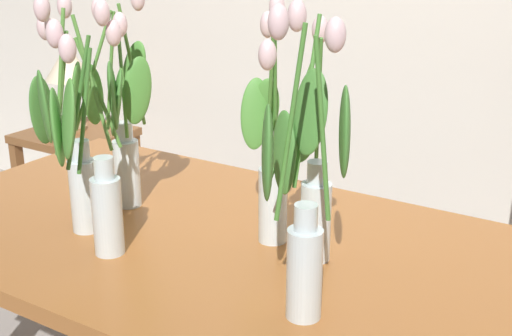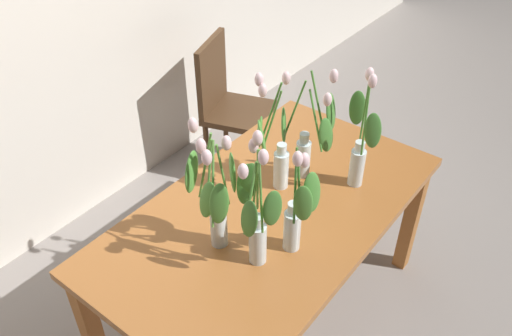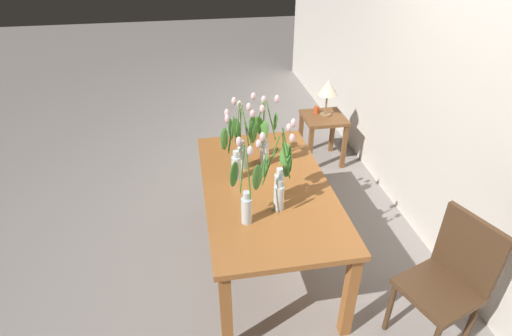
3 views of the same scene
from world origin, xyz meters
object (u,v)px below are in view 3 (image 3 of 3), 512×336
Objects in this scene: dining_chair at (450,277)px; tulip_vase_5 at (276,183)px; tulip_vase_4 at (282,173)px; dining_table at (266,196)px; tulip_vase_2 at (243,141)px; tulip_vase_3 at (246,197)px; pillar_candle at (316,110)px; table_lamp at (328,88)px; side_table at (323,126)px; tulip_vase_1 at (264,137)px; tulip_vase_0 at (233,157)px.

tulip_vase_5 is at bearing -120.75° from dining_chair.
dining_table is at bearing -149.83° from tulip_vase_4.
tulip_vase_3 is (0.64, -0.07, -0.03)m from tulip_vase_2.
tulip_vase_2 is 7.57× the size of pillar_candle.
dining_table is 0.31m from tulip_vase_4.
tulip_vase_4 is 1.81m from table_lamp.
tulip_vase_5 is (0.14, -0.07, 0.03)m from tulip_vase_4.
tulip_vase_2 is at bearing 173.35° from tulip_vase_3.
table_lamp reaches higher than side_table.
tulip_vase_4 is 7.51× the size of pillar_candle.
side_table is at bearing 33.05° from pillar_candle.
tulip_vase_2 is at bearing -38.00° from pillar_candle.
tulip_vase_1 is 0.96× the size of tulip_vase_3.
tulip_vase_3 reaches higher than tulip_vase_1.
tulip_vase_1 reaches higher than dining_chair.
dining_table is at bearing -6.54° from tulip_vase_1.
tulip_vase_4 is 0.61× the size of dining_chair.
tulip_vase_4 is 0.97× the size of tulip_vase_5.
table_lamp is (-1.46, 0.94, 0.21)m from dining_table.
tulip_vase_1 is at bearing 160.54° from tulip_vase_3.
tulip_vase_1 is 0.44m from tulip_vase_4.
tulip_vase_5 reaches higher than table_lamp.
tulip_vase_4 is at bearing 5.42° from tulip_vase_1.
tulip_vase_4 is (0.27, 0.30, -0.00)m from tulip_vase_0.
tulip_vase_3 is at bearing -19.46° from tulip_vase_1.
tulip_vase_1 is at bearing 122.30° from tulip_vase_0.
tulip_vase_4 reaches higher than table_lamp.
tulip_vase_1 is at bearing -37.88° from side_table.
pillar_candle is (-1.66, 0.78, -0.33)m from tulip_vase_4.
tulip_vase_3 is at bearing -6.65° from tulip_vase_2.
tulip_vase_4 is (-0.24, 0.28, -0.02)m from tulip_vase_3.
tulip_vase_3 is 0.63× the size of dining_chair.
tulip_vase_2 is at bearing -166.25° from tulip_vase_5.
dining_table is at bearing -179.62° from tulip_vase_5.
table_lamp is 0.29m from pillar_candle.
tulip_vase_5 reaches higher than side_table.
tulip_vase_1 is 1.48m from table_lamp.
tulip_vase_3 reaches higher than dining_chair.
side_table is (-1.44, 0.92, -0.22)m from dining_table.
tulip_vase_0 is at bearing -41.29° from side_table.
dining_table is 2.77× the size of tulip_vase_5.
tulip_vase_4 is 1.42× the size of table_lamp.
tulip_vase_0 reaches higher than table_lamp.
side_table is 1.38× the size of table_lamp.
table_lamp is at bearing 138.72° from tulip_vase_0.
table_lamp is at bearing 147.29° from dining_table.
tulip_vase_5 is at bearing -3.27° from tulip_vase_1.
pillar_candle is at bearing 150.84° from tulip_vase_3.
dining_table is 1.72× the size of dining_chair.
dining_chair is 12.40× the size of pillar_candle.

